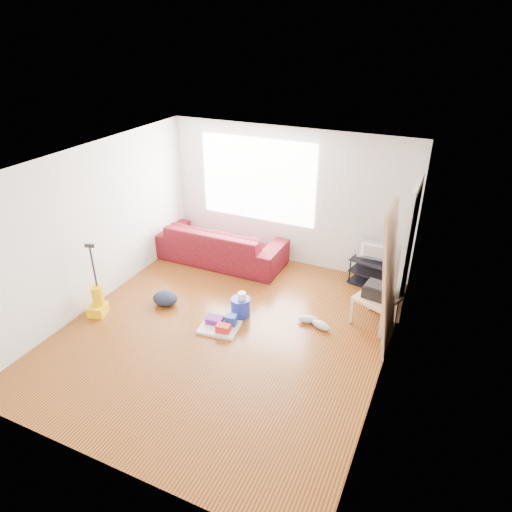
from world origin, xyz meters
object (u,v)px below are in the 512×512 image
at_px(sofa, 221,260).
at_px(tv_stand, 371,272).
at_px(bucket, 241,315).
at_px(vacuum, 97,301).
at_px(side_table, 377,301).
at_px(backpack, 166,304).
at_px(cleaning_tray, 221,325).

bearing_deg(sofa, tv_stand, -174.43).
xyz_separation_m(bucket, vacuum, (-2.03, -0.88, 0.22)).
xyz_separation_m(tv_stand, side_table, (0.30, -1.07, 0.14)).
bearing_deg(side_table, backpack, -163.98).
xyz_separation_m(cleaning_tray, backpack, (-1.12, 0.20, -0.06)).
distance_m(tv_stand, cleaning_tray, 2.79).
distance_m(tv_stand, bucket, 2.39).
relative_size(tv_stand, cleaning_tray, 1.22).
xyz_separation_m(tv_stand, vacuum, (-3.65, -2.62, -0.02)).
relative_size(bucket, backpack, 0.73).
bearing_deg(bucket, backpack, -169.03).
bearing_deg(vacuum, backpack, 20.32).
distance_m(sofa, backpack, 1.71).
distance_m(sofa, side_table, 3.19).
bearing_deg(side_table, vacuum, -158.65).
bearing_deg(sofa, vacuum, 69.39).
relative_size(sofa, cleaning_tray, 3.94).
bearing_deg(side_table, tv_stand, 105.63).
distance_m(tv_stand, backpack, 3.48).
relative_size(sofa, vacuum, 2.06).
distance_m(cleaning_tray, backpack, 1.14).
bearing_deg(vacuum, side_table, 3.00).
bearing_deg(vacuum, tv_stand, 17.28).
bearing_deg(vacuum, sofa, 51.03).
height_order(sofa, bucket, sofa).
xyz_separation_m(side_table, cleaning_tray, (-2.03, -1.10, -0.32)).
distance_m(tv_stand, side_table, 1.12).
xyz_separation_m(sofa, side_table, (3.07, -0.80, 0.38)).
xyz_separation_m(sofa, cleaning_tray, (1.03, -1.90, 0.06)).
bearing_deg(bucket, tv_stand, 46.99).
bearing_deg(backpack, vacuum, -146.33).
distance_m(bucket, cleaning_tray, 0.45).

